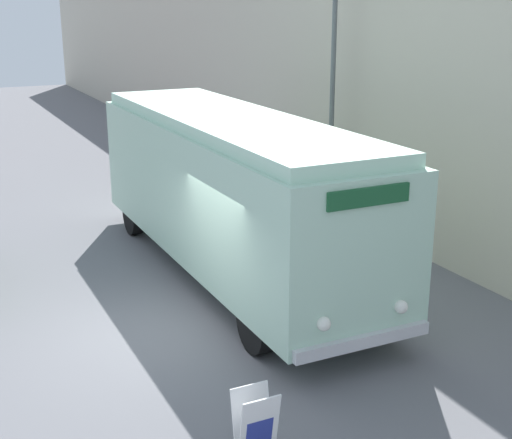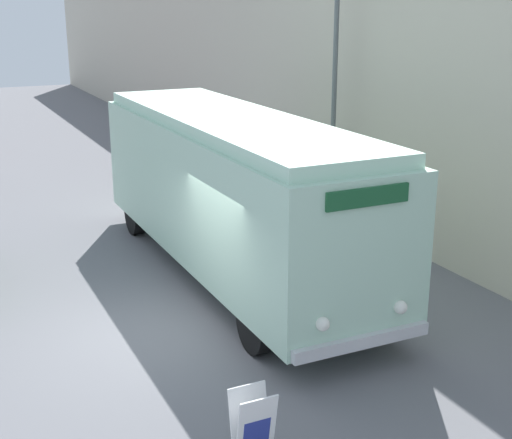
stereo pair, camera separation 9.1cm
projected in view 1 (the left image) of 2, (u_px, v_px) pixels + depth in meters
The scene contains 5 objects.
ground_plane at pixel (165, 333), 12.46m from camera, with size 80.00×80.00×0.00m, color slate.
building_wall_right at pixel (256, 75), 22.88m from camera, with size 0.30×60.00×6.56m.
vintage_bus at pixel (231, 187), 14.68m from camera, with size 2.53×9.89×3.37m.
sign_board at pixel (256, 431), 8.73m from camera, with size 0.51×0.39×1.06m.
streetlamp at pixel (334, 47), 17.15m from camera, with size 0.36×0.36×7.03m.
Camera 1 is at (-3.52, -10.89, 5.56)m, focal length 50.00 mm.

